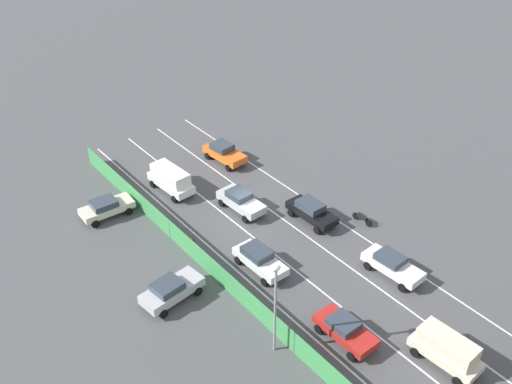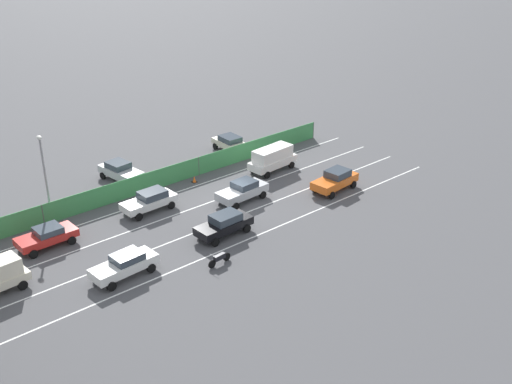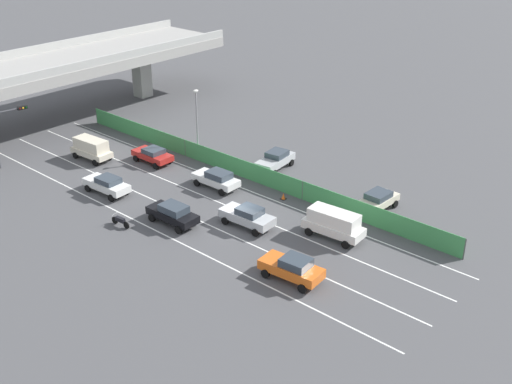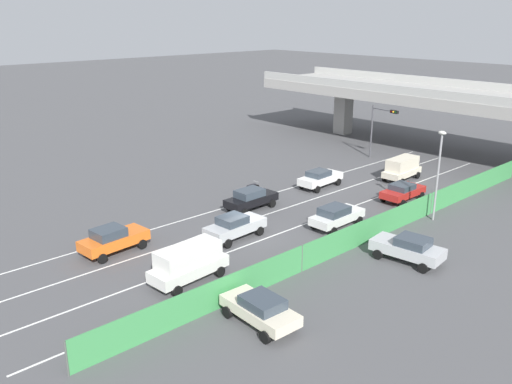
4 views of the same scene
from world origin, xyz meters
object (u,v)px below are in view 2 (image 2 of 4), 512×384
Objects in this scene: street_lamp at (44,169)px; parked_wagon_silver at (120,171)px; car_sedan_red at (47,236)px; car_hatchback_white at (125,264)px; car_taxi_orange at (335,180)px; motorcycle at (219,258)px; car_sedan_black at (224,224)px; car_van_white at (273,158)px; parked_sedan_cream at (231,143)px; car_sedan_silver at (243,190)px; traffic_cone at (194,179)px; car_sedan_white at (150,200)px.

parked_wagon_silver is at bearing -70.69° from street_lamp.
car_sedan_red is 0.92× the size of parked_wagon_silver.
car_hatchback_white is at bearing -162.38° from car_sedan_red.
motorcycle is (-3.08, 14.92, -0.49)m from car_taxi_orange.
car_sedan_black is at bearing 90.14° from car_taxi_orange.
car_hatchback_white is 0.95× the size of car_van_white.
street_lamp is (-1.75, 19.52, 3.30)m from parked_sedan_cream.
car_sedan_red is (6.96, 22.80, -0.10)m from car_taxi_orange.
parked_wagon_silver is at bearing 28.93° from car_sedan_silver.
car_sedan_black is 4.18m from motorcycle.
street_lamp is (11.03, 20.72, 3.23)m from car_taxi_orange.
parked_wagon_silver is 8.33× the size of traffic_cone.
car_sedan_silver is 15.83m from car_sedan_red.
motorcycle is (-2.94, -5.63, -0.43)m from car_hatchback_white.
car_taxi_orange is 2.35× the size of motorcycle.
car_sedan_white is at bearing -41.91° from car_hatchback_white.
car_sedan_white is 0.98× the size of parked_wagon_silver.
car_sedan_black is 8.19× the size of traffic_cone.
parked_wagon_silver is at bearing -28.64° from car_hatchback_white.
car_sedan_white is 6.85m from parked_wagon_silver.
street_lamp reaches higher than car_van_white.
car_taxi_orange is (-3.58, -7.34, 0.03)m from car_sedan_silver.
car_taxi_orange reaches higher than car_sedan_white.
car_sedan_white is (7.00, 14.15, -0.04)m from car_taxi_orange.
car_hatchback_white is at bearing -179.14° from street_lamp.
car_sedan_red is at bearing 17.62° from car_hatchback_white.
traffic_cone is (-4.57, -4.71, -0.67)m from parked_wagon_silver.
car_hatchback_white reaches higher than motorcycle.
car_sedan_silver is at bearing -119.15° from street_lamp.
car_sedan_red is at bearing 73.02° from car_taxi_orange.
street_lamp is at bearing 58.44° from car_sedan_white.
traffic_cone is (2.22, -14.55, -0.59)m from car_sedan_red.
parked_sedan_cream is 7.95m from traffic_cone.
car_sedan_red is (0.34, 21.54, -0.41)m from car_van_white.
car_sedan_red is (6.99, 10.71, -0.08)m from car_sedan_black.
car_van_white is at bearing -63.34° from car_sedan_silver.
car_van_white is (6.65, -10.83, 0.32)m from car_sedan_black.
car_sedan_red is at bearing 77.65° from car_sedan_silver.
car_sedan_white is 10.12m from motorcycle.
car_hatchback_white is 11.65m from street_lamp.
car_hatchback_white is 23.27m from parked_sedan_cream.
parked_wagon_silver reaches higher than car_sedan_white.
car_sedan_red is 0.63× the size of street_lamp.
car_sedan_silver reaches higher than car_sedan_black.
car_sedan_black is at bearing -42.81° from motorcycle.
motorcycle is 0.44× the size of parked_sedan_cream.
car_sedan_white is at bearing 110.30° from traffic_cone.
car_sedan_white reaches higher than motorcycle.
car_taxi_orange is at bearing -169.19° from car_van_white.
street_lamp is (11.06, 8.63, 3.25)m from car_sedan_black.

